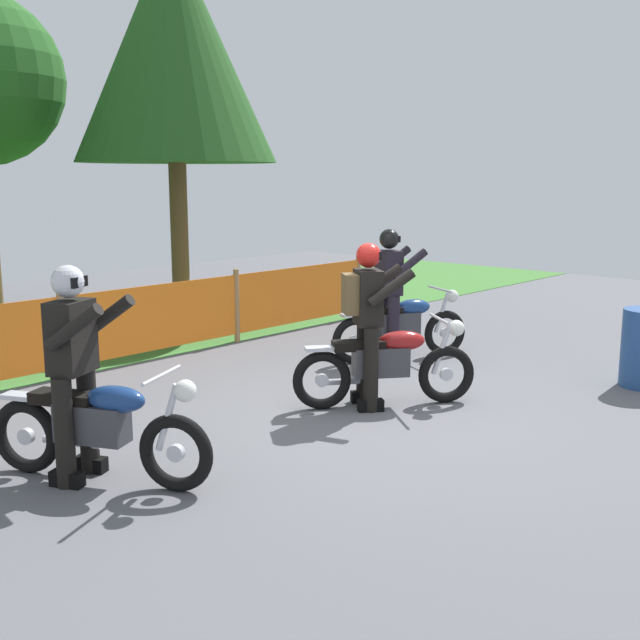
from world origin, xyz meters
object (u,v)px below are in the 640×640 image
motorcycle_lead (386,364)px  rider_lead (367,316)px  motorcycle_trailing (99,427)px  rider_trailing (75,365)px  rider_third (389,290)px  motorcycle_third (402,326)px

motorcycle_lead → rider_lead: rider_lead is taller
motorcycle_lead → motorcycle_trailing: motorcycle_lead is taller
rider_lead → rider_trailing: same height
motorcycle_trailing → motorcycle_lead: bearing=57.0°
rider_lead → rider_third: 2.08m
motorcycle_lead → rider_lead: bearing=-179.5°
motorcycle_lead → rider_lead: (-0.17, 0.13, 0.51)m
motorcycle_trailing → rider_third: bearing=73.9°
motorcycle_trailing → rider_lead: size_ratio=1.05×
rider_lead → motorcycle_trailing: bearing=-147.9°
motorcycle_lead → rider_third: rider_third is taller
rider_lead → rider_third: bearing=68.5°
motorcycle_lead → motorcycle_third: motorcycle_lead is taller
rider_lead → rider_trailing: 3.05m
motorcycle_trailing → motorcycle_third: size_ratio=1.01×
motorcycle_lead → rider_trailing: bearing=-152.6°
rider_trailing → motorcycle_lead: bearing=54.2°
motorcycle_trailing → rider_trailing: 0.51m
motorcycle_trailing → rider_lead: bearing=59.0°
motorcycle_third → motorcycle_lead: bearing=-121.7°
motorcycle_lead → rider_lead: size_ratio=0.94×
motorcycle_lead → motorcycle_third: size_ratio=0.91×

